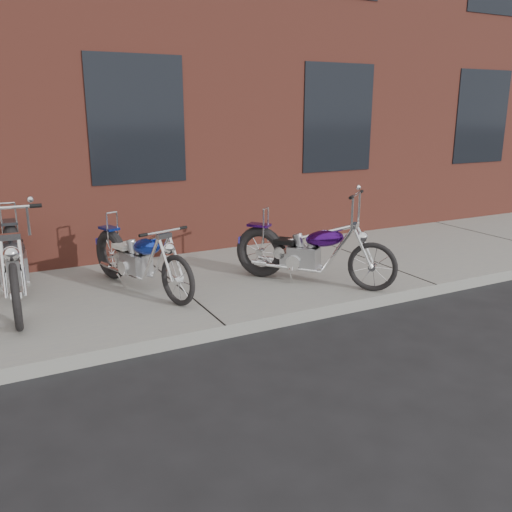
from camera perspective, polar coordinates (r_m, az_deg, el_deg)
ground at (r=5.80m, az=-3.20°, el=-8.70°), size 120.00×120.00×0.00m
sidewalk at (r=7.08m, az=-8.21°, el=-3.70°), size 22.00×3.00×0.15m
building_brick at (r=13.13m, az=-19.09°, el=21.64°), size 22.00×10.00×8.00m
chopper_purple at (r=7.03m, az=5.69°, el=0.23°), size 1.44×1.75×1.22m
chopper_blue at (r=6.88m, az=-12.16°, el=-0.50°), size 0.78×2.02×0.91m
chopper_third at (r=6.89m, az=-24.13°, el=-0.92°), size 0.60×2.46×1.25m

